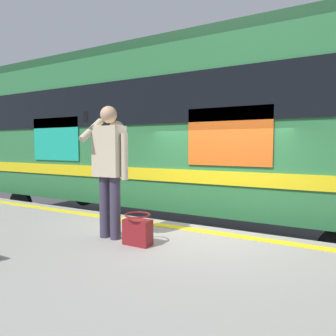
{
  "coord_description": "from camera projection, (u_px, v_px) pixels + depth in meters",
  "views": [
    {
      "loc": [
        -1.85,
        4.37,
        2.22
      ],
      "look_at": [
        0.39,
        0.3,
        1.89
      ],
      "focal_mm": 32.89,
      "sensor_mm": 36.0,
      "label": 1
    }
  ],
  "objects": [
    {
      "name": "track_rail_near",
      "position": [
        229.0,
        253.0,
        6.18
      ],
      "size": [
        19.6,
        0.08,
        0.16
      ],
      "primitive_type": "cube",
      "color": "slate",
      "rests_on": "ground"
    },
    {
      "name": "handbag",
      "position": [
        138.0,
        231.0,
        3.83
      ],
      "size": [
        0.35,
        0.32,
        0.39
      ],
      "color": "maroon",
      "rests_on": "platform"
    },
    {
      "name": "passenger",
      "position": [
        110.0,
        161.0,
        4.07
      ],
      "size": [
        0.57,
        0.55,
        1.75
      ],
      "color": "#383347",
      "rests_on": "platform"
    },
    {
      "name": "ground_plane",
      "position": [
        199.0,
        286.0,
        4.87
      ],
      "size": [
        24.68,
        24.68,
        0.0
      ],
      "primitive_type": "plane",
      "color": "#3D3D3F"
    },
    {
      "name": "safety_line",
      "position": [
        191.0,
        229.0,
        4.53
      ],
      "size": [
        14.77,
        0.16,
        0.01
      ],
      "primitive_type": "cube",
      "color": "yellow",
      "rests_on": "platform"
    },
    {
      "name": "train_carriage",
      "position": [
        164.0,
        129.0,
        7.53
      ],
      "size": [
        12.01,
        3.01,
        4.21
      ],
      "color": "#2D723F",
      "rests_on": "ground"
    },
    {
      "name": "track_rail_far",
      "position": [
        247.0,
        234.0,
        7.43
      ],
      "size": [
        19.6,
        0.08,
        0.16
      ],
      "primitive_type": "cube",
      "color": "slate",
      "rests_on": "ground"
    }
  ]
}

